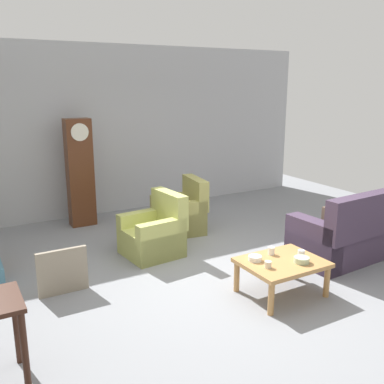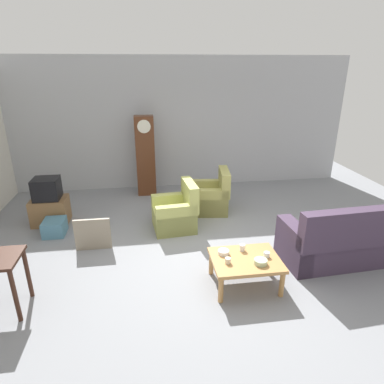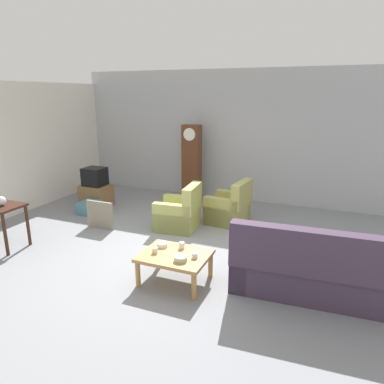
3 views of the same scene
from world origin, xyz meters
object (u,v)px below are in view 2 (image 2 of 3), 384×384
(framed_picture_leaning, at_px, (93,234))
(cup_white_porcelain, at_px, (242,248))
(cup_cream_tall, at_px, (228,261))
(grandfather_clock, at_px, (145,156))
(bowl_white_stacked, at_px, (224,252))
(tv_crt, at_px, (47,189))
(armchair_olive_near, at_px, (176,213))
(coffee_table_wood, at_px, (245,262))
(storage_box_blue, at_px, (55,227))
(armchair_olive_far, at_px, (211,198))
(bowl_shallow_green, at_px, (261,262))
(tv_stand_cabinet, at_px, (50,211))
(couch_floral, at_px, (349,240))
(cup_blue_rimmed, at_px, (267,255))

(framed_picture_leaning, xyz_separation_m, cup_white_porcelain, (2.29, -1.10, 0.20))
(cup_white_porcelain, relative_size, cup_cream_tall, 1.17)
(grandfather_clock, relative_size, cup_cream_tall, 23.37)
(cup_white_porcelain, height_order, bowl_white_stacked, cup_white_porcelain)
(cup_white_porcelain, bearing_deg, tv_crt, 145.28)
(armchair_olive_near, relative_size, coffee_table_wood, 0.96)
(framed_picture_leaning, height_order, cup_white_porcelain, framed_picture_leaning)
(coffee_table_wood, bearing_deg, grandfather_clock, 109.19)
(storage_box_blue, bearing_deg, cup_white_porcelain, -29.60)
(armchair_olive_far, xyz_separation_m, bowl_white_stacked, (-0.31, -2.45, 0.16))
(framed_picture_leaning, xyz_separation_m, storage_box_blue, (-0.79, 0.65, -0.14))
(framed_picture_leaning, distance_m, bowl_white_stacked, 2.32)
(armchair_olive_far, bearing_deg, bowl_shallow_green, -87.24)
(tv_stand_cabinet, bearing_deg, bowl_shallow_green, -37.65)
(tv_crt, xyz_separation_m, cup_white_porcelain, (3.27, -2.27, -0.25))
(couch_floral, relative_size, tv_crt, 4.47)
(tv_crt, bearing_deg, cup_cream_tall, -40.62)
(framed_picture_leaning, distance_m, cup_white_porcelain, 2.55)
(coffee_table_wood, bearing_deg, couch_floral, 11.89)
(storage_box_blue, bearing_deg, bowl_shallow_green, -33.29)
(armchair_olive_near, bearing_deg, bowl_white_stacked, -73.56)
(grandfather_clock, relative_size, cup_white_porcelain, 19.90)
(bowl_shallow_green, bearing_deg, couch_floral, 17.94)
(couch_floral, bearing_deg, armchair_olive_far, 129.05)
(couch_floral, xyz_separation_m, coffee_table_wood, (-1.83, -0.39, 0.01))
(cup_blue_rimmed, bearing_deg, tv_crt, 145.15)
(grandfather_clock, xyz_separation_m, bowl_white_stacked, (1.05, -3.66, -0.49))
(cup_white_porcelain, distance_m, bowl_shallow_green, 0.40)
(storage_box_blue, relative_size, bowl_shallow_green, 2.44)
(cup_cream_tall, height_order, bowl_white_stacked, cup_cream_tall)
(tv_crt, xyz_separation_m, storage_box_blue, (0.18, -0.51, -0.59))
(armchair_olive_near, bearing_deg, storage_box_blue, 178.37)
(armchair_olive_far, height_order, cup_white_porcelain, armchair_olive_far)
(grandfather_clock, bearing_deg, tv_stand_cabinet, -145.17)
(storage_box_blue, height_order, bowl_shallow_green, bowl_shallow_green)
(coffee_table_wood, height_order, cup_white_porcelain, cup_white_porcelain)
(couch_floral, distance_m, bowl_white_stacked, 2.13)
(armchair_olive_far, bearing_deg, framed_picture_leaning, -150.74)
(armchair_olive_far, height_order, framed_picture_leaning, armchair_olive_far)
(coffee_table_wood, distance_m, cup_blue_rimmed, 0.32)
(coffee_table_wood, bearing_deg, tv_crt, 142.71)
(tv_crt, distance_m, storage_box_blue, 0.80)
(couch_floral, xyz_separation_m, armchair_olive_far, (-1.80, 2.22, -0.05))
(cup_white_porcelain, bearing_deg, armchair_olive_near, 115.56)
(tv_crt, xyz_separation_m, bowl_shallow_green, (3.42, -2.64, -0.27))
(armchair_olive_near, height_order, storage_box_blue, armchair_olive_near)
(couch_floral, bearing_deg, grandfather_clock, 132.60)
(armchair_olive_far, relative_size, bowl_shallow_green, 5.02)
(armchair_olive_far, height_order, grandfather_clock, grandfather_clock)
(cup_blue_rimmed, bearing_deg, tv_stand_cabinet, 145.15)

